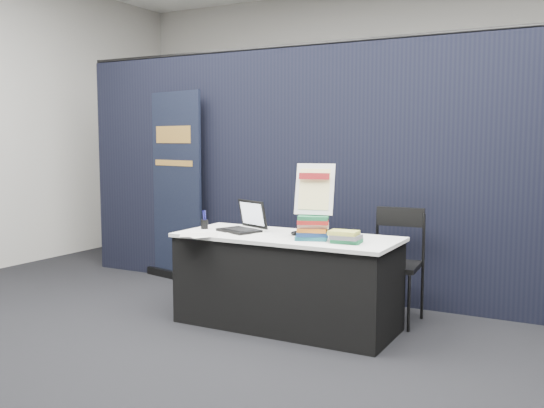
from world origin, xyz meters
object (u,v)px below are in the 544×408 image
at_px(book_stack_short, 345,237).
at_px(info_sign, 315,190).
at_px(book_stack_tall, 313,228).
at_px(laptop, 242,224).
at_px(pullup_banner, 175,197).
at_px(stacking_chair, 394,259).
at_px(display_table, 286,281).

relative_size(book_stack_short, info_sign, 0.58).
bearing_deg(book_stack_short, book_stack_tall, 176.12).
xyz_separation_m(laptop, book_stack_short, (0.99, -0.14, -0.01)).
relative_size(laptop, info_sign, 0.99).
distance_m(info_sign, pullup_banner, 2.37).
xyz_separation_m(book_stack_tall, stacking_chair, (0.44, 0.66, -0.32)).
xyz_separation_m(book_stack_short, stacking_chair, (0.17, 0.68, -0.27)).
height_order(laptop, stacking_chair, laptop).
bearing_deg(book_stack_tall, display_table, 159.95).
relative_size(laptop, pullup_banner, 0.20).
distance_m(display_table, book_stack_short, 0.70).
bearing_deg(book_stack_short, stacking_chair, 76.05).
height_order(book_stack_tall, book_stack_short, book_stack_tall).
distance_m(display_table, pullup_banner, 2.14).
distance_m(display_table, info_sign, 0.81).
relative_size(display_table, info_sign, 4.41).
bearing_deg(book_stack_tall, info_sign, 90.00).
xyz_separation_m(book_stack_tall, info_sign, (-0.00, 0.03, 0.29)).
bearing_deg(display_table, laptop, 177.12).
distance_m(info_sign, stacking_chair, 0.98).
height_order(info_sign, pullup_banner, pullup_banner).
distance_m(display_table, book_stack_tall, 0.55).
bearing_deg(book_stack_short, laptop, 171.84).
bearing_deg(book_stack_tall, laptop, 170.21).
bearing_deg(pullup_banner, book_stack_short, -11.62).
relative_size(info_sign, stacking_chair, 0.43).
height_order(book_stack_tall, info_sign, info_sign).
bearing_deg(info_sign, stacking_chair, 43.10).
relative_size(laptop, book_stack_tall, 1.42).
distance_m(book_stack_tall, stacking_chair, 0.86).
xyz_separation_m(book_stack_tall, book_stack_short, (0.27, -0.02, -0.05)).
xyz_separation_m(book_stack_short, info_sign, (-0.27, 0.05, 0.34)).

